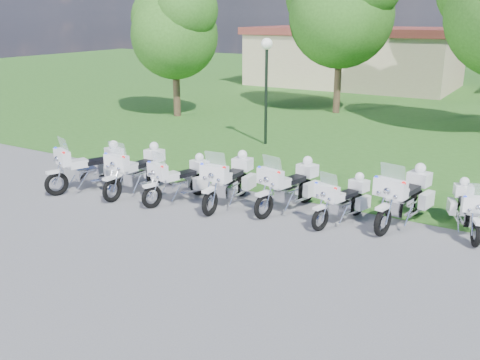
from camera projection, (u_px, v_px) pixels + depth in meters
The scene contains 14 objects.
ground at pixel (197, 225), 13.33m from camera, with size 100.00×100.00×0.00m, color slate.
grass_lawn at pixel (434, 93), 35.39m from camera, with size 100.00×48.00×0.01m, color #2C601E.
motorcycle_0 at pixel (90, 166), 15.90m from camera, with size 1.40×2.37×1.68m.
motorcycle_1 at pixel (137, 169), 15.60m from camera, with size 0.83×2.48×1.66m.
motorcycle_2 at pixel (180, 179), 14.93m from camera, with size 1.15×2.21×1.52m.
motorcycle_3 at pixel (229, 180), 14.63m from camera, with size 0.87×2.47×1.66m.
motorcycle_4 at pixel (289, 185), 14.22m from camera, with size 1.15×2.39×1.63m.
motorcycle_5 at pixel (343, 199), 13.40m from camera, with size 1.06×2.06×1.42m.
motorcycle_6 at pixel (404, 196), 13.24m from camera, with size 1.14×2.54×1.72m.
motorcycle_7 at pixel (468, 208), 12.77m from camera, with size 1.18×2.03×1.43m.
lamp_post at pixel (267, 65), 20.67m from camera, with size 0.44×0.44×4.16m.
tree_0 at pixel (174, 27), 26.23m from camera, with size 5.01×4.28×6.68m.
tree_1 at pixel (341, 5), 26.82m from camera, with size 6.17×5.27×8.23m.
building_west at pixel (354, 57), 38.55m from camera, with size 14.56×8.32×4.10m.
Camera 1 is at (7.32, -10.04, 5.06)m, focal length 40.00 mm.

